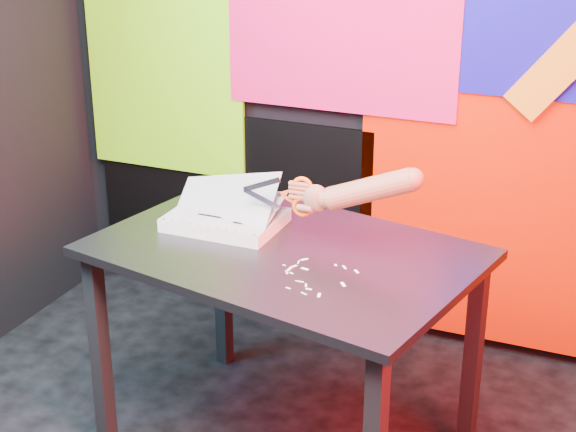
% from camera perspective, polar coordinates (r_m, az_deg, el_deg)
% --- Properties ---
extents(room, '(3.01, 3.01, 2.71)m').
position_cam_1_polar(room, '(2.06, -3.74, 7.06)').
color(room, black).
rests_on(room, ground).
extents(backdrop, '(2.88, 0.05, 2.08)m').
position_cam_1_polar(backdrop, '(3.47, 8.22, 6.35)').
color(backdrop, red).
rests_on(backdrop, ground).
extents(work_table, '(1.30, 0.99, 0.75)m').
position_cam_1_polar(work_table, '(2.81, -0.22, -3.84)').
color(work_table, black).
rests_on(work_table, ground).
extents(printout_stack, '(0.38, 0.27, 0.19)m').
position_cam_1_polar(printout_stack, '(2.93, -4.06, -0.20)').
color(printout_stack, silver).
rests_on(printout_stack, work_table).
extents(scissors, '(0.24, 0.02, 0.14)m').
position_cam_1_polar(scissors, '(2.78, 0.61, 1.29)').
color(scissors, '#9D9CC0').
rests_on(scissors, printout_stack).
extents(hand_forearm, '(0.42, 0.09, 0.18)m').
position_cam_1_polar(hand_forearm, '(2.71, 4.74, 1.65)').
color(hand_forearm, '#A64836').
rests_on(hand_forearm, work_table).
extents(paper_clippings, '(0.23, 0.23, 0.00)m').
position_cam_1_polar(paper_clippings, '(2.59, 1.57, -3.82)').
color(paper_clippings, white).
rests_on(paper_clippings, work_table).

